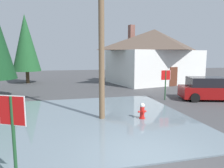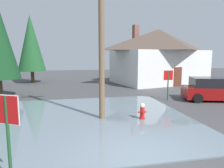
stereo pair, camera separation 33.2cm
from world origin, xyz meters
The scene contains 9 objects.
ground_plane centered at (0.00, 0.00, -0.05)m, with size 80.00×80.00×0.10m, color #424244.
flood_puddle centered at (-0.92, 4.28, 0.03)m, with size 9.43×9.60×0.05m, color slate.
stop_sign_near centered at (-3.67, -0.58, 1.62)m, with size 0.65×0.35×2.27m.
fire_hydrant centered at (1.32, 3.61, 0.42)m, with size 0.42×0.36×0.85m.
utility_pole centered at (-0.63, 4.11, 4.50)m, with size 1.60×0.28×8.64m.
stop_sign_far centered at (4.65, 7.51, 1.54)m, with size 0.72×0.08×2.16m.
house centered at (8.04, 16.78, 3.23)m, with size 11.67×9.35×6.70m.
parked_car centered at (7.87, 6.81, 0.78)m, with size 4.74×3.05×1.64m.
pine_tree_far_center centered at (-6.50, 19.59, 4.60)m, with size 3.13×3.13×7.82m.
Camera 2 is at (-2.14, -5.72, 3.18)m, focal length 32.67 mm.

